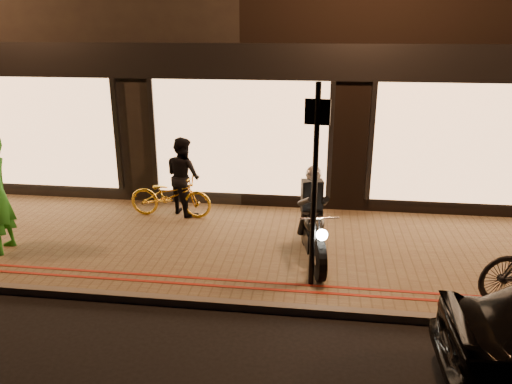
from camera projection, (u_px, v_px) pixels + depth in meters
The scene contains 9 objects.
ground at pixel (196, 308), 7.11m from camera, with size 90.00×90.00×0.00m, color black.
sidewalk at pixel (223, 246), 8.97m from camera, with size 50.00×4.00×0.12m, color #746648.
kerb_stone at pixel (197, 302), 7.13m from camera, with size 50.00×0.14×0.12m, color #59544C.
red_kerb_lines at pixel (205, 282), 7.58m from camera, with size 50.00×0.26×0.01m.
building_row at pixel (268, 10), 14.21m from camera, with size 48.00×10.11×8.50m.
motorcycle at pixel (313, 225), 8.12m from camera, with size 0.68×1.93×1.59m.
sign_post at pixel (315, 178), 7.00m from camera, with size 0.35×0.09×3.00m.
bicycle_gold at pixel (171, 196), 10.07m from camera, with size 0.59×1.68×0.88m, color gold.
person_dark at pixel (183, 176), 10.14m from camera, with size 0.78×0.61×1.60m, color black.
Camera 1 is at (1.67, -6.04, 3.82)m, focal length 35.00 mm.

